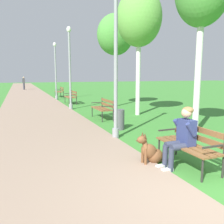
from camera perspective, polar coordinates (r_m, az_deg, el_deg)
ground_plane at (r=4.17m, az=25.53°, el=-18.71°), size 120.00×120.00×0.00m
paved_path at (r=26.53m, az=-19.89°, el=4.42°), size 3.63×60.00×0.04m
park_bench_near at (r=5.12m, az=18.44°, el=-6.94°), size 0.55×1.50×0.85m
park_bench_mid at (r=10.12m, az=-2.10°, el=1.22°), size 0.55×1.50×0.85m
park_bench_far at (r=15.68m, az=-9.82°, el=3.85°), size 0.55×1.50×0.85m
park_bench_furthest at (r=20.78m, az=-12.52°, el=4.99°), size 0.55×1.50×0.85m
person_seated_on_near_bench at (r=4.97m, az=16.55°, el=-5.34°), size 0.74×0.49×1.25m
dog_brown at (r=5.12m, az=9.47°, el=-9.56°), size 0.83×0.30×0.71m
lamp_post_near at (r=6.91m, az=0.92°, el=13.70°), size 0.24×0.24×4.74m
lamp_post_mid at (r=13.07m, az=-10.16°, el=10.56°), size 0.24×0.24×4.39m
lamp_post_far at (r=18.62m, az=-13.49°, el=9.76°), size 0.24×0.24×4.28m
birch_tree_third at (r=11.39m, az=6.57°, el=21.56°), size 2.00×2.11×5.68m
birch_tree_fourth at (r=14.27m, az=0.82°, el=18.12°), size 2.13×1.95×5.34m
litter_bin at (r=8.14m, az=1.75°, el=-1.84°), size 0.36×0.36×0.70m
pedestrian_distant at (r=31.76m, az=-20.55°, el=6.54°), size 0.32×0.22×1.65m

